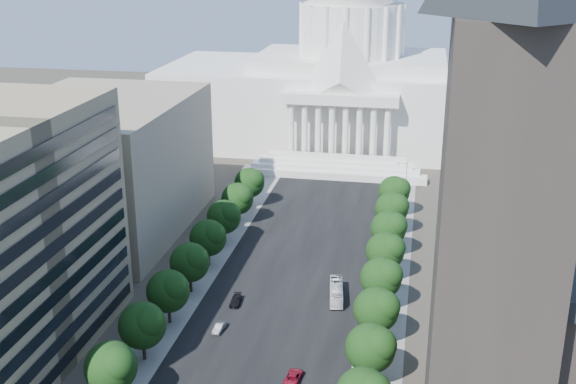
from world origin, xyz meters
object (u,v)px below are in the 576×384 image
Objects in this scene: car_dark_b at (236,301)px; city_bus at (336,292)px; car_silver at (219,328)px; car_red at (294,376)px.

car_dark_b is 0.44× the size of city_bus.
car_silver is at bearing -147.30° from city_bus.
city_bus reaches higher than car_dark_b.
car_silver is at bearing -33.08° from car_red.
car_dark_b is at bearing -170.32° from city_bus.
city_bus is (3.11, 27.68, 0.75)m from car_red.
car_red is (15.25, -12.14, 0.02)m from car_silver.
car_silver is 9.96m from car_dark_b.
car_red is at bearing -33.79° from car_silver.
car_dark_b is (-14.91, 22.09, -0.01)m from car_red.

